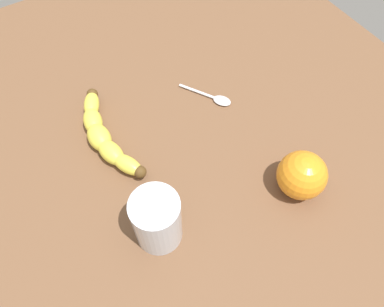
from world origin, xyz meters
The scene contains 5 objects.
wooden_tabletop centered at (0.00, 0.00, 1.50)cm, with size 120.00×120.00×3.00cm, color brown.
banana centered at (11.10, 3.74, 4.98)cm, with size 22.38×6.37×3.95cm.
smoothie_glass centered at (-9.37, 3.73, 8.10)cm, with size 7.26×7.26×10.51cm.
orange_fruit centered at (-14.27, -19.95, 7.04)cm, with size 8.07×8.07×8.07cm, color orange.
teaspoon centered at (8.40, -19.32, 3.40)cm, with size 10.24×7.22×0.80cm.
Camera 1 is at (-29.31, 9.95, 58.54)cm, focal length 34.25 mm.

